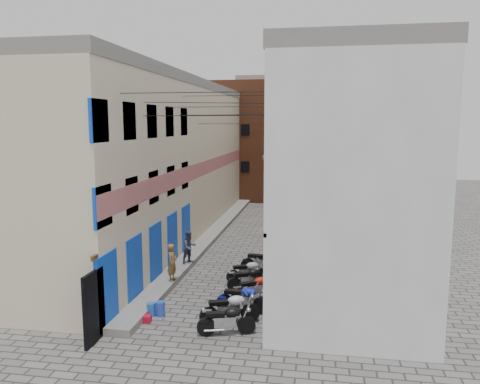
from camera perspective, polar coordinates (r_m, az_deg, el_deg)
The scene contains 21 objects.
ground at distance 14.86m, azimuth -7.32°, elevation -17.73°, with size 90.00×90.00×0.00m, color #555250.
plinth at distance 27.21m, azimuth -3.47°, elevation -5.25°, with size 0.90×26.00×0.25m, color slate.
building_left at distance 27.29m, azimuth -9.59°, elevation 4.00°, with size 5.10×27.00×9.00m.
building_right at distance 25.84m, azimuth 11.88°, elevation 3.71°, with size 5.94×26.00×9.00m.
building_far_brick_left at distance 41.21m, azimuth 1.31°, elevation 6.25°, with size 6.00×6.00×10.00m, color brown.
building_far_brick_right at distance 42.83m, azimuth 8.35°, elevation 4.90°, with size 5.00×6.00×8.00m, color brown.
building_far_concrete at distance 46.93m, azimuth 4.82°, elevation 7.09°, with size 8.00×5.00×11.00m, color slate.
far_shopfront at distance 38.52m, azimuth 3.63°, elevation 0.41°, with size 2.00×0.30×2.40m, color black.
overhead_wires at distance 20.79m, azimuth -1.45°, elevation 10.02°, with size 5.80×13.02×1.32m.
motorcycle_a at distance 15.00m, azimuth -1.68°, elevation -15.18°, with size 0.58×1.83×1.06m, color black, non-canonical shape.
motorcycle_b at distance 15.72m, azimuth -1.26°, elevation -13.84°, with size 0.63×2.01×1.16m, color #B7B6BB, non-canonical shape.
motorcycle_c at distance 16.61m, azimuth 0.35°, elevation -12.71°, with size 0.60×1.90×1.10m, color #0C17B8, non-canonical shape.
motorcycle_d at distance 17.70m, azimuth 1.99°, elevation -11.43°, with size 0.58×1.83×1.06m, color #AE1A0C, non-canonical shape.
motorcycle_e at distance 18.67m, azimuth 1.17°, elevation -10.38°, with size 0.57×1.81×1.05m, color black, non-canonical shape.
motorcycle_f at distance 19.55m, azimuth 0.95°, elevation -9.51°, with size 0.57×1.80×1.04m, color #A0A0A5, non-canonical shape.
motorcycle_g at distance 20.52m, azimuth 2.99°, elevation -8.37°, with size 0.67×2.12×1.23m, color black, non-canonical shape.
person_a at distance 19.08m, azimuth -8.24°, elevation -8.51°, with size 0.56×0.37×1.53m, color brown.
person_b at distance 21.37m, azimuth -6.18°, elevation -6.69°, with size 0.72×0.56×1.48m, color #393D56.
water_jug_near at distance 16.72m, azimuth -10.81°, elevation -13.90°, with size 0.29×0.29×0.46m, color blue.
water_jug_far at distance 16.68m, azimuth -9.70°, elevation -13.84°, with size 0.32×0.32×0.50m, color blue.
red_crate at distance 16.33m, azimuth -11.44°, elevation -14.92°, with size 0.36×0.27×0.23m, color #B10C26.
Camera 1 is at (4.01, -12.74, 6.52)m, focal length 35.00 mm.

